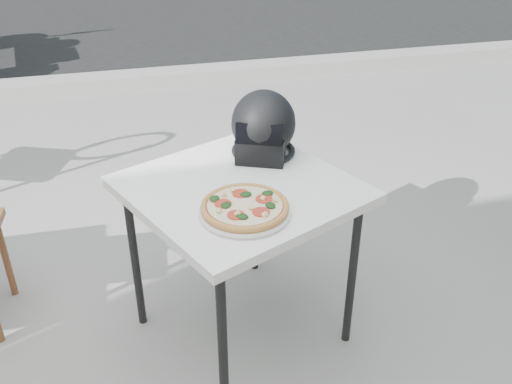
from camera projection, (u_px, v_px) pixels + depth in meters
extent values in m
plane|color=gray|center=(96.00, 332.00, 2.38)|extent=(80.00, 80.00, 0.00)
cube|color=#98968E|center=(93.00, 83.00, 4.86)|extent=(30.00, 0.25, 0.12)
cube|color=white|center=(240.00, 189.00, 2.05)|extent=(0.97, 0.97, 0.04)
cylinder|color=black|center=(223.00, 347.00, 1.86)|extent=(0.04, 0.04, 0.66)
cylinder|color=black|center=(352.00, 275.00, 2.18)|extent=(0.04, 0.04, 0.66)
cylinder|color=black|center=(135.00, 259.00, 2.27)|extent=(0.04, 0.04, 0.66)
cylinder|color=black|center=(255.00, 209.00, 2.59)|extent=(0.04, 0.04, 0.66)
cylinder|color=white|center=(245.00, 213.00, 1.87)|extent=(0.35, 0.35, 0.01)
torus|color=white|center=(245.00, 211.00, 1.86)|extent=(0.36, 0.36, 0.02)
cylinder|color=#C78E48|center=(245.00, 208.00, 1.86)|extent=(0.30, 0.30, 0.01)
torus|color=#C78E48|center=(245.00, 206.00, 1.85)|extent=(0.31, 0.31, 0.02)
cylinder|color=#AB1315|center=(245.00, 206.00, 1.85)|extent=(0.27, 0.27, 0.00)
cylinder|color=beige|center=(245.00, 205.00, 1.85)|extent=(0.26, 0.26, 0.00)
cylinder|color=red|center=(264.00, 199.00, 1.88)|extent=(0.06, 0.06, 0.00)
cylinder|color=red|center=(241.00, 193.00, 1.91)|extent=(0.06, 0.06, 0.00)
cylinder|color=red|center=(223.00, 204.00, 1.85)|extent=(0.06, 0.06, 0.00)
cylinder|color=red|center=(236.00, 215.00, 1.79)|extent=(0.06, 0.06, 0.00)
cylinder|color=red|center=(261.00, 212.00, 1.81)|extent=(0.06, 0.06, 0.00)
ellipsoid|color=#173A15|center=(246.00, 194.00, 1.90)|extent=(0.04, 0.03, 0.01)
ellipsoid|color=#173A15|center=(226.00, 205.00, 1.84)|extent=(0.05, 0.05, 0.01)
ellipsoid|color=#173A15|center=(270.00, 205.00, 1.84)|extent=(0.04, 0.04, 0.01)
ellipsoid|color=#173A15|center=(242.00, 216.00, 1.78)|extent=(0.05, 0.05, 0.01)
ellipsoid|color=#173A15|center=(267.00, 193.00, 1.91)|extent=(0.05, 0.04, 0.01)
ellipsoid|color=#173A15|center=(215.00, 199.00, 1.88)|extent=(0.05, 0.05, 0.01)
cylinder|color=#F9F098|center=(251.00, 207.00, 1.83)|extent=(0.02, 0.02, 0.02)
cylinder|color=#F9F098|center=(224.00, 195.00, 1.89)|extent=(0.03, 0.02, 0.02)
cylinder|color=#F9F098|center=(263.00, 198.00, 1.87)|extent=(0.03, 0.03, 0.02)
cylinder|color=#F9F098|center=(232.00, 189.00, 1.92)|extent=(0.02, 0.02, 0.02)
cylinder|color=#F9F098|center=(265.00, 214.00, 1.79)|extent=(0.03, 0.02, 0.02)
cylinder|color=#F9F098|center=(219.00, 210.00, 1.81)|extent=(0.03, 0.03, 0.02)
cylinder|color=#F9F098|center=(275.00, 199.00, 1.87)|extent=(0.02, 0.02, 0.02)
cylinder|color=#F9F098|center=(238.00, 214.00, 1.79)|extent=(0.03, 0.02, 0.02)
ellipsoid|color=black|center=(264.00, 123.00, 2.20)|extent=(0.33, 0.34, 0.26)
cube|color=black|center=(260.00, 150.00, 2.17)|extent=(0.21, 0.16, 0.10)
torus|color=black|center=(263.00, 150.00, 2.25)|extent=(0.33, 0.33, 0.02)
cube|color=black|center=(259.00, 134.00, 2.10)|extent=(0.17, 0.10, 0.08)
cylinder|color=brown|center=(5.00, 257.00, 2.49)|extent=(0.03, 0.03, 0.41)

